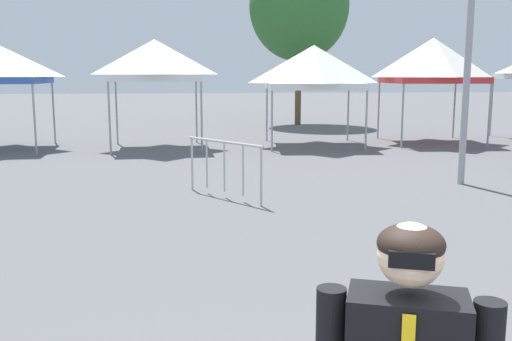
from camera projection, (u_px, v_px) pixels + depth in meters
The scene contains 5 objects.
canopy_tent_behind_left at pixel (155, 60), 17.59m from camera, with size 2.87×2.87×3.34m.
canopy_tent_center at pixel (314, 67), 18.27m from camera, with size 3.19×3.19×3.20m.
canopy_tent_left_of_center at pixel (433, 61), 19.09m from camera, with size 3.07×3.07×3.48m.
tree_behind_tents_center at pixel (299, 6), 25.60m from camera, with size 4.44×4.44×7.74m.
crowd_barrier_mid_lot at pixel (224, 158), 10.70m from camera, with size 1.29×1.72×1.08m.
Camera 1 is at (-0.58, -1.66, 2.28)m, focal length 40.46 mm.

